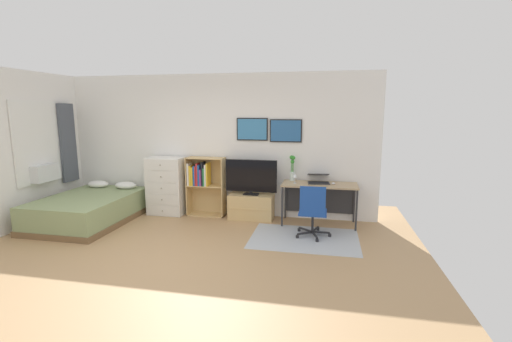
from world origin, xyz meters
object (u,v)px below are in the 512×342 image
at_px(laptop, 318,179).
at_px(computer_mouse, 333,183).
at_px(desk, 319,190).
at_px(office_chair, 313,210).
at_px(wine_glass, 295,176).
at_px(dresser, 167,186).
at_px(tv_stand, 251,206).
at_px(bamboo_vase, 292,167).
at_px(bed, 90,209).
at_px(bookshelf, 203,181).
at_px(television, 251,177).

height_order(laptop, computer_mouse, laptop).
xyz_separation_m(desk, computer_mouse, (0.24, -0.07, 0.15)).
height_order(office_chair, wine_glass, wine_glass).
relative_size(dresser, tv_stand, 1.36).
relative_size(office_chair, laptop, 1.93).
bearing_deg(tv_stand, wine_glass, -8.27).
xyz_separation_m(dresser, bamboo_vase, (2.44, 0.12, 0.43)).
xyz_separation_m(dresser, laptop, (2.92, 0.04, 0.24)).
bearing_deg(laptop, bed, -175.11).
xyz_separation_m(computer_mouse, wine_glass, (-0.67, -0.04, 0.12)).
relative_size(dresser, office_chair, 1.31).
relative_size(bed, bookshelf, 1.73).
height_order(desk, office_chair, office_chair).
bearing_deg(computer_mouse, tv_stand, 177.13).
height_order(bookshelf, computer_mouse, bookshelf).
relative_size(tv_stand, bamboo_vase, 1.77).
relative_size(bed, laptop, 4.39).
bearing_deg(television, tv_stand, 90.00).
xyz_separation_m(office_chair, wine_glass, (-0.35, 0.67, 0.42)).
bearing_deg(bamboo_vase, tv_stand, -171.64).
bearing_deg(computer_mouse, television, 177.99).
xyz_separation_m(bed, desk, (4.10, 0.78, 0.35)).
bearing_deg(bookshelf, computer_mouse, -2.86).
distance_m(bookshelf, office_chair, 2.30).
bearing_deg(bamboo_vase, computer_mouse, -14.01).
bearing_deg(dresser, wine_glass, -2.37).
height_order(bed, dresser, dresser).
relative_size(bed, television, 2.02).
bearing_deg(bamboo_vase, bed, -166.15).
relative_size(bed, bamboo_vase, 4.19).
xyz_separation_m(bookshelf, desk, (2.21, -0.05, -0.07)).
bearing_deg(desk, laptop, 127.66).
bearing_deg(bookshelf, desk, -1.30).
bearing_deg(television, bookshelf, 175.83).
xyz_separation_m(desk, laptop, (-0.03, 0.03, 0.20)).
distance_m(television, desk, 1.27).
bearing_deg(computer_mouse, wine_glass, -176.21).
bearing_deg(desk, bookshelf, 178.70).
xyz_separation_m(desk, bamboo_vase, (-0.50, 0.11, 0.39)).
height_order(dresser, bookshelf, bookshelf).
xyz_separation_m(tv_stand, computer_mouse, (1.49, -0.07, 0.52)).
distance_m(bed, desk, 4.19).
xyz_separation_m(tv_stand, office_chair, (1.17, -0.79, 0.22)).
xyz_separation_m(tv_stand, desk, (1.25, -0.00, 0.37)).
height_order(tv_stand, desk, desk).
relative_size(bed, office_chair, 2.27).
relative_size(bookshelf, laptop, 2.55).
bearing_deg(dresser, tv_stand, 0.51).
height_order(bed, computer_mouse, computer_mouse).
bearing_deg(wine_glass, computer_mouse, 3.79).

